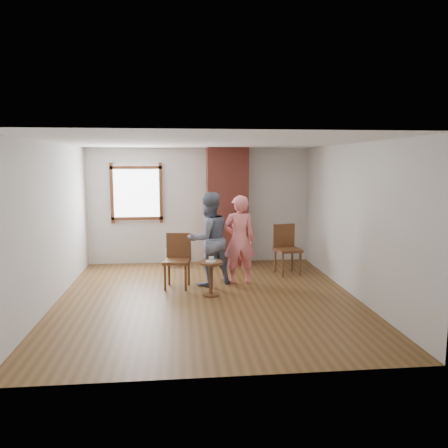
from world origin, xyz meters
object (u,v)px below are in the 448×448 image
(man, at_px, (209,239))
(stoneware_crock, at_px, (172,257))
(dining_chair_left, at_px, (178,257))
(side_table, at_px, (211,273))
(dining_chair_right, at_px, (286,246))
(person_pink, at_px, (239,240))

(man, bearing_deg, stoneware_crock, -92.27)
(stoneware_crock, xyz_separation_m, man, (0.71, -1.57, 0.67))
(dining_chair_left, height_order, side_table, dining_chair_left)
(stoneware_crock, distance_m, man, 1.85)
(dining_chair_right, height_order, person_pink, person_pink)
(dining_chair_left, bearing_deg, man, 16.85)
(man, bearing_deg, dining_chair_right, 176.50)
(dining_chair_left, height_order, man, man)
(dining_chair_left, xyz_separation_m, person_pink, (1.15, 0.11, 0.28))
(dining_chair_right, bearing_deg, stoneware_crock, 149.15)
(dining_chair_left, distance_m, person_pink, 1.19)
(dining_chair_right, distance_m, person_pink, 1.28)
(dining_chair_left, xyz_separation_m, side_table, (0.56, -0.62, -0.15))
(dining_chair_left, distance_m, side_table, 0.85)
(stoneware_crock, distance_m, person_pink, 2.09)
(dining_chair_left, xyz_separation_m, man, (0.58, 0.07, 0.32))
(person_pink, bearing_deg, stoneware_crock, -53.02)
(man, height_order, person_pink, man)
(side_table, distance_m, person_pink, 1.04)
(stoneware_crock, distance_m, dining_chair_right, 2.53)
(dining_chair_right, height_order, side_table, dining_chair_right)
(stoneware_crock, relative_size, person_pink, 0.24)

